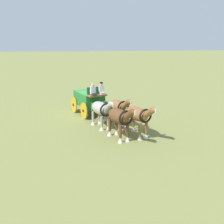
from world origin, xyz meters
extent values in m
plane|color=olive|center=(0.00, 0.00, 0.00)|extent=(220.00, 220.00, 0.00)
cube|color=#236B2D|center=(0.00, 0.00, 1.26)|extent=(3.16, 2.42, 1.06)
cube|color=brown|center=(1.56, 0.54, 1.83)|extent=(1.00, 1.53, 0.12)
cube|color=#236B2D|center=(1.93, 0.68, 1.08)|extent=(0.65, 1.28, 0.60)
cube|color=#236B2D|center=(1.27, 0.45, 2.17)|extent=(0.53, 1.37, 0.55)
cube|color=gold|center=(0.00, 0.00, 0.63)|extent=(2.96, 1.17, 0.16)
cylinder|color=gold|center=(0.76, 1.21, 0.63)|extent=(1.21, 0.49, 1.26)
cylinder|color=black|center=(0.76, 1.21, 0.63)|extent=(0.25, 0.24, 0.20)
cylinder|color=gold|center=(1.35, -0.47, 0.63)|extent=(1.21, 0.49, 1.26)
cylinder|color=black|center=(1.35, -0.47, 0.63)|extent=(0.25, 0.24, 0.20)
cylinder|color=gold|center=(-1.35, 0.47, 0.63)|extent=(1.21, 0.49, 1.26)
cylinder|color=black|center=(-1.35, 0.47, 0.63)|extent=(0.25, 0.24, 0.20)
cylinder|color=gold|center=(-0.76, -1.21, 0.63)|extent=(1.21, 0.49, 1.26)
cylinder|color=black|center=(-0.76, -1.21, 0.63)|extent=(0.25, 0.24, 0.20)
cylinder|color=brown|center=(2.55, 0.89, 0.68)|extent=(2.49, 0.95, 0.10)
cube|color=#BCB293|center=(1.55, 0.91, 1.97)|extent=(0.48, 0.43, 0.16)
cube|color=silver|center=(1.44, 0.87, 2.25)|extent=(0.35, 0.42, 0.55)
sphere|color=tan|center=(1.44, 0.87, 2.63)|extent=(0.22, 0.22, 0.22)
cylinder|color=black|center=(1.44, 0.87, 2.76)|extent=(0.24, 0.24, 0.08)
cube|color=#2D2D33|center=(1.78, 0.26, 1.97)|extent=(0.48, 0.43, 0.16)
cube|color=silver|center=(1.67, 0.22, 2.25)|extent=(0.35, 0.42, 0.55)
sphere|color=tan|center=(1.67, 0.22, 2.63)|extent=(0.22, 0.22, 0.22)
ellipsoid|color=brown|center=(3.18, 1.80, 1.36)|extent=(2.16, 1.46, 0.85)
cylinder|color=brown|center=(3.76, 2.25, 0.65)|extent=(0.18, 0.18, 0.70)
cone|color=silver|center=(3.76, 2.25, 0.15)|extent=(0.30, 0.30, 0.30)
cylinder|color=brown|center=(3.92, 1.81, 0.65)|extent=(0.18, 0.18, 0.70)
cone|color=silver|center=(3.92, 1.81, 0.15)|extent=(0.30, 0.30, 0.30)
cylinder|color=brown|center=(2.45, 1.79, 0.65)|extent=(0.18, 0.18, 0.70)
cone|color=silver|center=(2.45, 1.79, 0.15)|extent=(0.30, 0.30, 0.30)
cylinder|color=brown|center=(2.60, 1.35, 0.65)|extent=(0.18, 0.18, 0.70)
cone|color=silver|center=(2.60, 1.35, 0.15)|extent=(0.30, 0.30, 0.30)
cylinder|color=brown|center=(4.37, 2.22, 1.74)|extent=(1.01, 0.65, 0.81)
ellipsoid|color=brown|center=(4.72, 2.34, 2.00)|extent=(0.65, 0.44, 0.32)
cube|color=silver|center=(4.99, 2.43, 2.00)|extent=(0.09, 0.11, 0.24)
torus|color=black|center=(4.03, 2.10, 1.46)|extent=(0.40, 0.87, 0.88)
cylinder|color=black|center=(2.20, 1.46, 1.06)|extent=(0.14, 0.14, 0.80)
ellipsoid|color=#9E998E|center=(3.61, 0.58, 1.34)|extent=(2.24, 1.52, 0.88)
cylinder|color=#9E998E|center=(4.21, 1.04, 0.63)|extent=(0.18, 0.18, 0.68)
cone|color=silver|center=(4.21, 1.04, 0.14)|extent=(0.30, 0.30, 0.29)
cylinder|color=#9E998E|center=(4.38, 0.59, 0.63)|extent=(0.18, 0.18, 0.68)
cone|color=silver|center=(4.38, 0.59, 0.14)|extent=(0.30, 0.30, 0.29)
cylinder|color=#9E998E|center=(2.85, 0.57, 0.63)|extent=(0.18, 0.18, 0.68)
cone|color=silver|center=(2.85, 0.57, 0.14)|extent=(0.30, 0.30, 0.29)
cylinder|color=#9E998E|center=(3.01, 0.11, 0.63)|extent=(0.18, 0.18, 0.68)
cone|color=silver|center=(3.01, 0.11, 0.14)|extent=(0.30, 0.30, 0.29)
cylinder|color=#9E998E|center=(4.84, 1.01, 1.73)|extent=(1.01, 0.65, 0.81)
ellipsoid|color=#9E998E|center=(5.19, 1.13, 1.99)|extent=(0.65, 0.44, 0.32)
cube|color=silver|center=(5.45, 1.22, 1.99)|extent=(0.09, 0.11, 0.24)
torus|color=black|center=(4.49, 0.88, 1.44)|extent=(0.42, 0.90, 0.91)
cylinder|color=black|center=(2.59, 0.22, 1.04)|extent=(0.14, 0.14, 0.80)
ellipsoid|color=brown|center=(5.64, 2.66, 1.42)|extent=(2.34, 1.52, 0.85)
cylinder|color=brown|center=(6.28, 3.13, 0.69)|extent=(0.18, 0.18, 0.74)
cone|color=silver|center=(6.28, 3.13, 0.16)|extent=(0.30, 0.30, 0.32)
cylinder|color=brown|center=(6.43, 2.69, 0.69)|extent=(0.18, 0.18, 0.74)
cone|color=silver|center=(6.43, 2.69, 0.16)|extent=(0.30, 0.30, 0.32)
cylinder|color=brown|center=(4.84, 2.63, 0.69)|extent=(0.18, 0.18, 0.74)
cone|color=silver|center=(4.84, 2.63, 0.16)|extent=(0.30, 0.30, 0.32)
cylinder|color=brown|center=(4.99, 2.19, 0.69)|extent=(0.18, 0.18, 0.74)
cone|color=silver|center=(4.99, 2.19, 0.16)|extent=(0.30, 0.30, 0.32)
cylinder|color=brown|center=(6.91, 3.11, 1.80)|extent=(1.01, 0.65, 0.81)
ellipsoid|color=brown|center=(7.26, 3.23, 2.06)|extent=(0.65, 0.44, 0.32)
cube|color=silver|center=(7.52, 3.32, 2.06)|extent=(0.09, 0.11, 0.24)
torus|color=black|center=(6.56, 2.99, 1.52)|extent=(0.40, 0.87, 0.88)
cylinder|color=black|center=(4.56, 2.29, 1.12)|extent=(0.14, 0.14, 0.80)
ellipsoid|color=brown|center=(6.07, 1.43, 1.44)|extent=(2.19, 1.49, 0.88)
cylinder|color=brown|center=(6.65, 1.90, 0.69)|extent=(0.18, 0.18, 0.74)
cone|color=silver|center=(6.65, 1.90, 0.16)|extent=(0.30, 0.30, 0.32)
cylinder|color=brown|center=(6.81, 1.44, 0.69)|extent=(0.18, 0.18, 0.74)
cone|color=silver|center=(6.81, 1.44, 0.16)|extent=(0.30, 0.30, 0.32)
cylinder|color=brown|center=(5.32, 1.43, 0.69)|extent=(0.18, 0.18, 0.74)
cone|color=silver|center=(5.32, 1.43, 0.16)|extent=(0.30, 0.30, 0.32)
cylinder|color=brown|center=(5.48, 0.97, 0.69)|extent=(0.18, 0.18, 0.74)
cone|color=silver|center=(5.48, 0.97, 0.16)|extent=(0.30, 0.30, 0.32)
cylinder|color=brown|center=(7.27, 1.86, 1.83)|extent=(1.01, 0.65, 0.81)
ellipsoid|color=brown|center=(7.61, 1.98, 2.08)|extent=(0.65, 0.44, 0.32)
cube|color=silver|center=(7.88, 2.07, 2.08)|extent=(0.09, 0.11, 0.24)
torus|color=black|center=(6.92, 1.73, 1.54)|extent=(0.41, 0.90, 0.91)
cylinder|color=black|center=(5.07, 1.09, 1.14)|extent=(0.14, 0.14, 0.80)
camera|label=1|loc=(22.36, -1.17, 6.02)|focal=45.55mm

